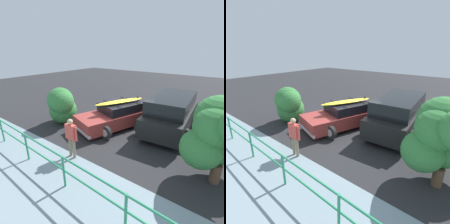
% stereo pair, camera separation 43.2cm
% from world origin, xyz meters
% --- Properties ---
extents(ground_plane, '(44.00, 44.00, 0.02)m').
position_xyz_m(ground_plane, '(0.00, 0.00, -0.01)').
color(ground_plane, '#28282B').
rests_on(ground_plane, ground).
extents(sedan_car, '(3.18, 4.82, 1.55)m').
position_xyz_m(sedan_car, '(0.13, 0.22, 0.62)').
color(sedan_car, '#9E3833').
rests_on(sedan_car, ground).
extents(suv_car, '(2.93, 4.65, 1.82)m').
position_xyz_m(suv_car, '(-2.27, -0.83, 0.94)').
color(suv_car, black).
rests_on(suv_car, ground).
extents(person_bystander, '(0.61, 0.21, 1.56)m').
position_xyz_m(person_bystander, '(-0.08, 3.71, 0.94)').
color(person_bystander, gray).
rests_on(person_bystander, ground).
extents(railing_fence, '(11.06, 0.49, 1.06)m').
position_xyz_m(railing_fence, '(0.03, 4.86, 0.72)').
color(railing_fence, '#2D9366').
rests_on(railing_fence, ground).
extents(bush_near_left, '(1.75, 1.67, 2.08)m').
position_xyz_m(bush_near_left, '(2.79, 1.84, 1.02)').
color(bush_near_left, brown).
rests_on(bush_near_left, ground).
extents(bush_near_right, '(1.99, 2.08, 2.66)m').
position_xyz_m(bush_near_right, '(-4.55, 1.81, 1.53)').
color(bush_near_right, brown).
rests_on(bush_near_right, ground).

